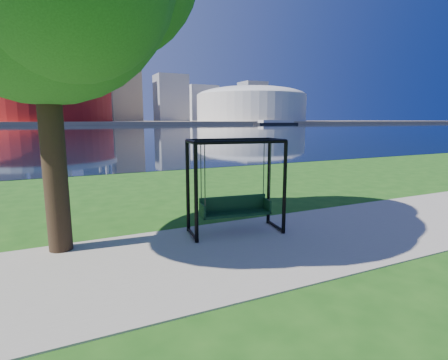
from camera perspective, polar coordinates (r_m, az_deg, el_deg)
ground at (r=8.16m, az=0.12°, el=-10.39°), size 900.00×900.00×0.00m
path at (r=7.74m, az=1.75°, el=-11.44°), size 120.00×4.00×0.03m
river at (r=109.00m, az=-23.88°, el=7.46°), size 900.00×180.00×0.02m
far_bank at (r=312.94m, az=-25.10°, el=8.51°), size 900.00×228.00×2.00m
stadium at (r=242.27m, az=-27.55°, el=11.37°), size 83.00×83.00×32.00m
arena at (r=278.96m, az=4.44°, el=12.41°), size 84.00×84.00×26.56m
skyline at (r=327.98m, az=-26.35°, el=14.56°), size 392.00×66.00×96.50m
swing at (r=8.65m, az=1.86°, el=-1.38°), size 2.42×1.30×2.36m
barge at (r=225.53m, az=8.50°, el=9.27°), size 29.39×8.76×2.91m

